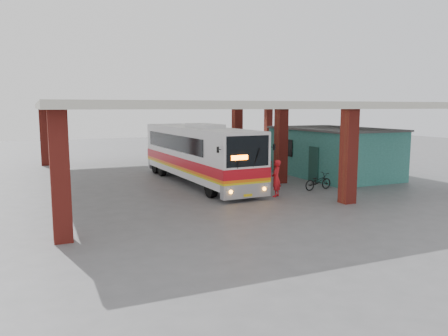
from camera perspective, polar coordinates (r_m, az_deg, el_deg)
The scene contains 8 objects.
ground at distance 21.98m, azimuth 4.65°, elevation -3.69°, with size 90.00×90.00×0.00m, color #515154.
brick_columns at distance 26.73m, azimuth 2.34°, elevation 3.11°, with size 20.10×21.60×4.35m.
canopy_roof at distance 27.62m, azimuth -0.76°, elevation 8.10°, with size 21.00×23.00×0.30m, color beige.
shop_building at distance 29.13m, azimuth 14.01°, elevation 2.07°, with size 5.20×8.20×3.11m.
coach_bus at distance 25.52m, azimuth -3.41°, elevation 1.90°, with size 3.09×12.13×3.50m.
motorcycle at distance 24.03m, azimuth 12.18°, elevation -1.73°, with size 0.61×1.75×0.92m, color black.
pedestrian at distance 21.82m, azimuth 6.83°, elevation -1.35°, with size 0.67×0.44×1.84m, color red.
red_chair at distance 30.08m, azimuth 5.81°, elevation 0.15°, with size 0.45×0.45×0.79m.
Camera 1 is at (-10.21, -18.96, 4.42)m, focal length 35.00 mm.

